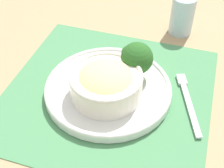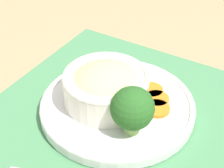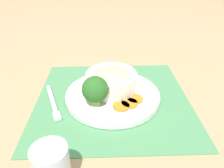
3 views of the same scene
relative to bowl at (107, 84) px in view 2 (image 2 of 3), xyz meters
The scene contains 8 objects.
ground_plane 0.06m from the bowl, 79.90° to the left, with size 4.00×4.00×0.00m, color tan.
placemat 0.06m from the bowl, 79.90° to the left, with size 0.51×0.50×0.00m.
plate 0.05m from the bowl, 79.90° to the left, with size 0.28×0.28×0.02m.
bowl is the anchor object (origin of this frame).
broccoli_floret 0.09m from the bowl, 50.15° to the left, with size 0.07×0.07×0.09m.
carrot_slice_near 0.10m from the bowl, 94.28° to the left, with size 0.05×0.05×0.01m.
carrot_slice_middle 0.10m from the bowl, 110.78° to the left, with size 0.05×0.05×0.01m.
carrot_slice_far 0.09m from the bowl, 127.88° to the left, with size 0.05×0.05×0.01m.
Camera 2 is at (0.48, 0.19, 0.46)m, focal length 60.00 mm.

